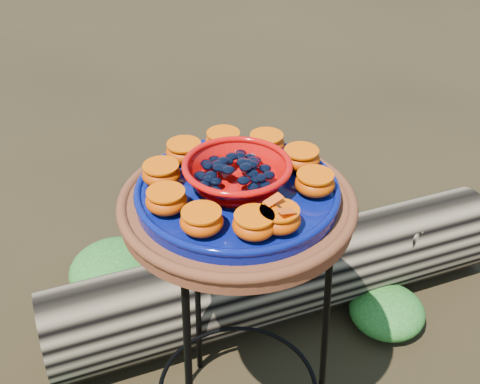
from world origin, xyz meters
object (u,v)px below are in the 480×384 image
cobalt_plate (237,193)px  driftwood_log (281,276)px  plant_stand (238,333)px  terracotta_saucer (237,207)px  red_bowl (237,176)px

cobalt_plate → driftwood_log: size_ratio=0.28×
plant_stand → terracotta_saucer: bearing=0.0°
cobalt_plate → plant_stand: bearing=0.0°
cobalt_plate → driftwood_log: (0.34, 0.30, -0.61)m
red_bowl → plant_stand: bearing=0.0°
plant_stand → driftwood_log: size_ratio=0.48×
terracotta_saucer → red_bowl: red_bowl is taller
terracotta_saucer → driftwood_log: 0.74m
cobalt_plate → red_bowl: bearing=0.0°
plant_stand → cobalt_plate: size_ratio=1.74×
plant_stand → cobalt_plate: bearing=0.0°
plant_stand → cobalt_plate: (0.00, 0.00, 0.40)m
red_bowl → driftwood_log: 0.80m
plant_stand → driftwood_log: plant_stand is taller
plant_stand → red_bowl: bearing=0.0°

